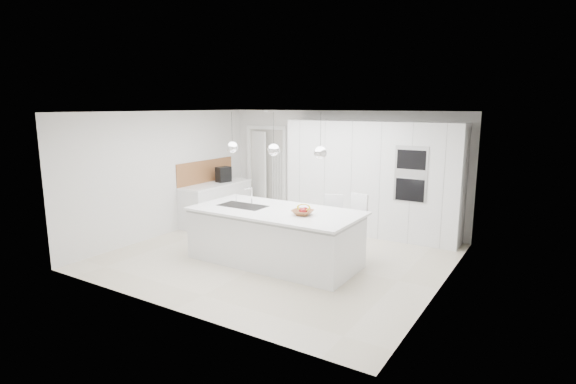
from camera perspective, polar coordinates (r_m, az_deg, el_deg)
The scene contains 27 objects.
floor at distance 7.97m, azimuth -1.15°, elevation -8.14°, with size 5.50×5.50×0.00m, color beige.
wall_back at distance 9.82m, azimuth 6.79°, elevation 2.93°, with size 5.50×5.50×0.00m, color silver.
wall_left at distance 9.42m, azimuth -15.37°, elevation 2.27°, with size 5.00×5.00×0.00m, color silver.
ceiling at distance 7.54m, azimuth -1.22°, elevation 10.14°, with size 5.50×5.50×0.00m, color white.
tall_cabinets at distance 9.25m, azimuth 10.47°, elevation 1.70°, with size 3.60×0.60×2.30m, color white.
oven_stack at distance 8.65m, azimuth 15.32°, elevation 2.20°, with size 0.62×0.04×1.05m, color #A5A5A8, non-canonical shape.
doorway_frame at distance 10.79m, azimuth -2.73°, elevation 2.50°, with size 1.11×0.08×2.13m, color white, non-canonical shape.
hallway_door at distance 10.89m, azimuth -3.96°, elevation 2.46°, with size 0.82×0.04×2.00m, color white.
radiator at distance 10.63m, azimuth -1.33°, elevation 1.43°, with size 0.32×0.04×1.40m, color white, non-canonical shape.
left_base_cabinets at distance 10.21m, azimuth -9.06°, elevation -1.51°, with size 0.60×1.80×0.86m, color white.
left_worktop at distance 10.12m, azimuth -9.14°, elevation 0.98°, with size 0.62×1.82×0.04m, color white.
oak_backsplash at distance 10.27m, azimuth -10.40°, elevation 2.61°, with size 0.02×1.80×0.50m, color #95633C.
island_base at distance 7.55m, azimuth -1.76°, elevation -5.81°, with size 2.80×1.20×0.86m, color white.
island_worktop at distance 7.47m, azimuth -1.57°, elevation -2.41°, with size 2.84×1.40×0.04m, color white.
island_sink at distance 7.82m, azimuth -5.76°, elevation -2.32°, with size 0.84×0.44×0.18m, color #3F3F42, non-canonical shape.
island_tap at distance 7.89m, azimuth -4.62°, elevation -0.46°, with size 0.02×0.02×0.30m, color white.
pendant_left at distance 7.77m, azimuth -7.09°, elevation 5.64°, with size 0.20×0.20×0.20m, color white.
pendant_mid at distance 7.26m, azimuth -1.83°, elevation 5.36°, with size 0.20×0.20×0.20m, color white.
pendant_right at distance 6.83m, azimuth 4.14°, elevation 4.99°, with size 0.20×0.20×0.20m, color white.
fruit_bowl at distance 7.11m, azimuth 1.86°, elevation -2.60°, with size 0.33×0.33×0.08m, color #95633C.
espresso_machine at distance 10.26m, azimuth -8.20°, elevation 2.23°, with size 0.21×0.32×0.34m, color black.
bar_stool_left at distance 7.97m, azimuth 5.33°, elevation -4.23°, with size 0.35×0.48×1.05m, color white, non-canonical shape.
bar_stool_right at distance 7.73m, azimuth 8.53°, elevation -4.53°, with size 0.37×0.51×1.12m, color white, non-canonical shape.
apple_a at distance 7.15m, azimuth 2.18°, elevation -2.26°, with size 0.09×0.09×0.09m, color maroon.
apple_b at distance 7.12m, azimuth 1.72°, elevation -2.34°, with size 0.08×0.08×0.08m, color maroon.
apple_c at distance 7.08m, azimuth 1.98°, elevation -2.41°, with size 0.08×0.08×0.08m, color maroon.
banana_bunch at distance 7.10m, azimuth 2.00°, elevation -1.96°, with size 0.22×0.22×0.03m, color yellow.
Camera 1 is at (4.11, -6.32, 2.60)m, focal length 28.00 mm.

